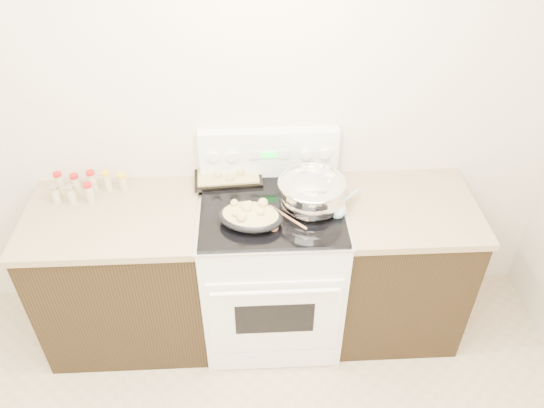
{
  "coord_description": "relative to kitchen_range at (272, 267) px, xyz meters",
  "views": [
    {
      "loc": [
        0.25,
        -0.73,
        2.68
      ],
      "look_at": [
        0.35,
        1.37,
        1.0
      ],
      "focal_mm": 35.0,
      "sensor_mm": 36.0,
      "label": 1
    }
  ],
  "objects": [
    {
      "name": "room_shell",
      "position": [
        -0.35,
        -1.42,
        1.21
      ],
      "size": [
        4.1,
        3.6,
        2.75
      ],
      "color": "beige",
      "rests_on": "ground"
    },
    {
      "name": "counter_left",
      "position": [
        -0.83,
        0.01,
        -0.03
      ],
      "size": [
        0.93,
        0.67,
        0.92
      ],
      "color": "black",
      "rests_on": "ground"
    },
    {
      "name": "counter_right",
      "position": [
        0.73,
        0.01,
        -0.03
      ],
      "size": [
        0.73,
        0.67,
        0.92
      ],
      "color": "black",
      "rests_on": "ground"
    },
    {
      "name": "kitchen_range",
      "position": [
        0.0,
        0.0,
        0.0
      ],
      "size": [
        0.78,
        0.73,
        1.22
      ],
      "color": "white",
      "rests_on": "ground"
    },
    {
      "name": "mixing_bowl",
      "position": [
        0.21,
        -0.01,
        0.53
      ],
      "size": [
        0.44,
        0.44,
        0.2
      ],
      "color": "silver",
      "rests_on": "kitchen_range"
    },
    {
      "name": "roasting_pan",
      "position": [
        -0.11,
        -0.13,
        0.5
      ],
      "size": [
        0.37,
        0.3,
        0.11
      ],
      "color": "black",
      "rests_on": "kitchen_range"
    },
    {
      "name": "baking_sheet",
      "position": [
        -0.23,
        0.28,
        0.47
      ],
      "size": [
        0.39,
        0.28,
        0.06
      ],
      "color": "black",
      "rests_on": "kitchen_range"
    },
    {
      "name": "wooden_spoon",
      "position": [
        0.03,
        -0.16,
        0.46
      ],
      "size": [
        0.19,
        0.2,
        0.04
      ],
      "color": "#B37651",
      "rests_on": "kitchen_range"
    },
    {
      "name": "blue_ladle",
      "position": [
        0.34,
        -0.09,
        0.48
      ],
      "size": [
        0.18,
        0.22,
        0.09
      ],
      "color": "#94CEDD",
      "rests_on": "kitchen_range"
    },
    {
      "name": "spice_jars",
      "position": [
        -1.0,
        0.18,
        0.49
      ],
      "size": [
        0.39,
        0.15,
        0.13
      ],
      "color": "#BFB28C",
      "rests_on": "counter_left"
    }
  ]
}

